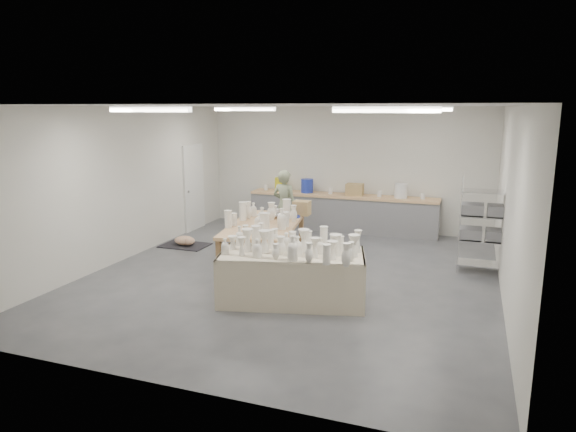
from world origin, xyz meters
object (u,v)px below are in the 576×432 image
at_px(drying_table, 292,274).
at_px(potter, 285,206).
at_px(work_table, 268,222).
at_px(red_stool, 289,227).

bearing_deg(drying_table, potter, 97.78).
bearing_deg(work_table, red_stool, 91.09).
bearing_deg(drying_table, work_table, 109.90).
distance_m(potter, red_stool, 0.61).
xyz_separation_m(drying_table, red_stool, (-1.40, 3.77, -0.18)).
xyz_separation_m(work_table, red_stool, (-0.44, 2.34, -0.64)).
bearing_deg(drying_table, red_stool, 96.35).
distance_m(work_table, red_stool, 2.46).
bearing_deg(potter, red_stool, -78.38).
relative_size(drying_table, work_table, 0.95).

